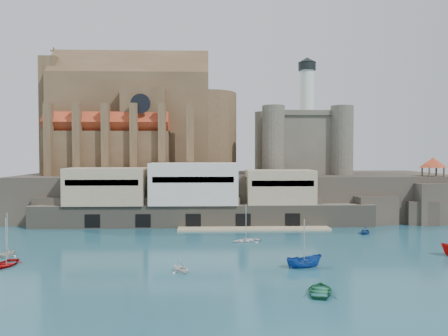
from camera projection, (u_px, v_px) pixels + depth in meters
name	position (u px, v px, depth m)	size (l,w,h in m)	color
ground	(253.00, 250.00, 68.10)	(300.00, 300.00, 0.00)	#1A4958
promontory	(236.00, 194.00, 107.25)	(100.00, 36.00, 10.00)	#2B2520
quay	(193.00, 196.00, 90.59)	(70.00, 12.00, 13.05)	#6D6757
church	(139.00, 125.00, 108.31)	(47.00, 25.93, 30.51)	brown
castle_keep	(301.00, 140.00, 109.04)	(21.20, 21.20, 29.30)	#4C473B
rock_outcrop	(433.00, 204.00, 95.21)	(14.50, 10.50, 8.70)	#2B2520
pavilion	(433.00, 164.00, 95.07)	(6.40, 6.40, 5.40)	brown
boat_0	(7.00, 265.00, 58.56)	(3.59, 1.04, 5.02)	#A10606
boat_1	(181.00, 272.00, 55.32)	(2.82, 1.72, 3.27)	silver
boat_2	(304.00, 267.00, 57.56)	(1.89, 1.94, 5.02)	#164193
boat_3	(321.00, 293.00, 47.15)	(3.85, 1.12, 5.39)	#1D633F
boat_4	(8.00, 256.00, 63.58)	(2.93, 1.79, 3.39)	beige
boat_6	(246.00, 242.00, 74.10)	(3.54, 1.03, 4.96)	white
boat_7	(365.00, 234.00, 81.28)	(2.85, 1.74, 3.31)	navy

